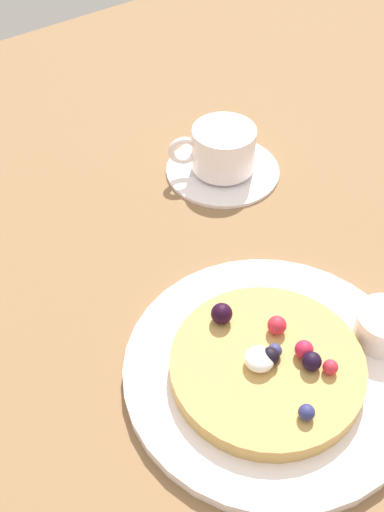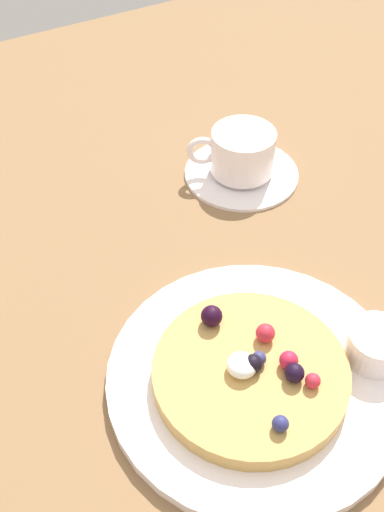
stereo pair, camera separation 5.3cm
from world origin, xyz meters
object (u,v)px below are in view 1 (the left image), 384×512
coffee_cup (222,148)px  pancake_plate (270,370)px  coffee_saucer (223,169)px  syrup_ramekin (384,326)px

coffee_cup → pancake_plate: bearing=-119.4°
coffee_saucer → coffee_cup: bearing=153.5°
pancake_plate → syrup_ramekin: size_ratio=4.98×
pancake_plate → coffee_saucer: (0.14, 0.25, -0.00)m
syrup_ramekin → pancake_plate: bearing=161.6°
pancake_plate → coffee_cup: bearing=60.6°
pancake_plate → coffee_cup: size_ratio=2.66×
pancake_plate → coffee_cup: (0.14, 0.25, 0.03)m
coffee_cup → syrup_ramekin: bearing=-98.1°
syrup_ramekin → coffee_cup: (0.04, 0.29, 0.01)m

